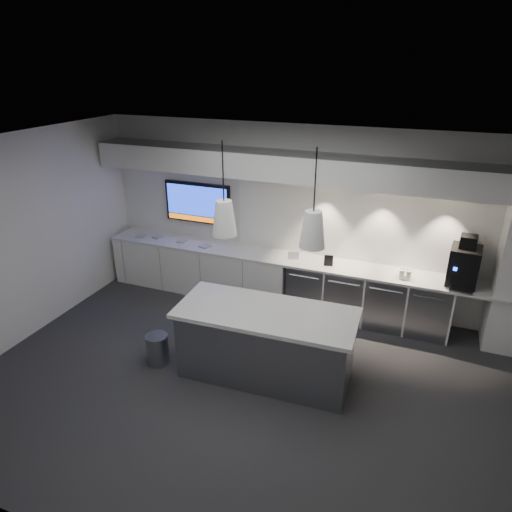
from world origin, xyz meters
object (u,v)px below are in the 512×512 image
at_px(bin, 158,349).
at_px(coffee_machine, 464,264).
at_px(wall_tv, 198,203).
at_px(island, 266,343).

relative_size(bin, coffee_machine, 0.59).
height_order(wall_tv, coffee_machine, wall_tv).
distance_m(island, bin, 1.54).
bearing_deg(island, bin, -170.92).
bearing_deg(coffee_machine, wall_tv, -177.76).
bearing_deg(wall_tv, coffee_machine, -3.20).
bearing_deg(wall_tv, island, -45.83).
bearing_deg(bin, island, 11.42).
xyz_separation_m(wall_tv, bin, (0.61, -2.45, -1.34)).
height_order(island, coffee_machine, coffee_machine).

